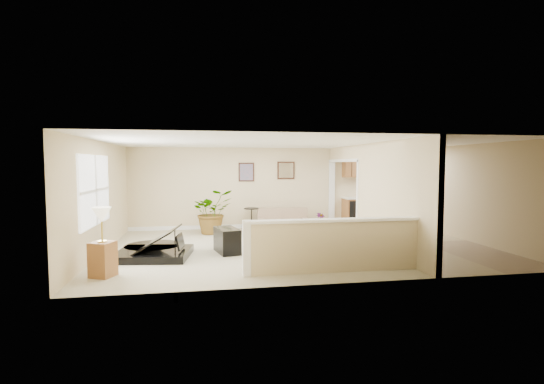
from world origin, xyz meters
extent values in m
plane|color=#C3BB97|center=(0.00, 0.00, 0.00)|extent=(9.00, 9.00, 0.00)
cube|color=beige|center=(0.00, 3.00, 1.25)|extent=(9.00, 0.04, 2.50)
cube|color=beige|center=(0.00, -3.00, 1.25)|extent=(9.00, 0.04, 2.50)
cube|color=beige|center=(-4.50, 0.00, 1.25)|extent=(0.04, 6.00, 2.50)
cube|color=beige|center=(4.50, 0.00, 1.25)|extent=(0.04, 6.00, 2.50)
cube|color=white|center=(0.00, 0.00, 2.50)|extent=(9.00, 6.00, 0.04)
cube|color=#9B8B69|center=(3.15, 0.00, 0.00)|extent=(2.70, 6.00, 0.01)
cube|color=beige|center=(1.80, -1.20, 1.25)|extent=(0.12, 3.60, 2.50)
cube|color=beige|center=(1.80, 1.77, 2.30)|extent=(0.12, 2.35, 0.40)
cube|color=beige|center=(0.15, -2.30, 0.47)|extent=(3.30, 0.12, 0.95)
cube|color=white|center=(0.15, -2.30, 0.96)|extent=(3.40, 0.22, 0.05)
cube|color=white|center=(-1.50, -2.30, 0.50)|extent=(0.14, 0.14, 1.00)
cube|color=white|center=(-4.49, -0.50, 1.45)|extent=(0.05, 2.15, 1.45)
cube|color=#371E14|center=(-0.95, 2.98, 1.75)|extent=(0.48, 0.03, 0.58)
cube|color=#915C70|center=(-0.95, 2.96, 1.75)|extent=(0.40, 0.01, 0.50)
cube|color=#371E14|center=(0.30, 2.98, 1.80)|extent=(0.55, 0.03, 0.55)
cube|color=silver|center=(0.30, 2.96, 1.80)|extent=(0.46, 0.01, 0.46)
cube|color=#956130|center=(3.30, 2.70, 0.45)|extent=(2.30, 0.60, 0.90)
cube|color=white|center=(3.30, 2.70, 0.92)|extent=(2.36, 0.65, 0.04)
cube|color=black|center=(2.50, 2.69, 0.43)|extent=(0.60, 0.60, 0.84)
cube|color=#956130|center=(3.30, 2.82, 1.95)|extent=(2.30, 0.35, 0.75)
cube|color=black|center=(-3.32, -0.57, 0.80)|extent=(1.66, 1.48, 0.31)
cylinder|color=black|center=(-3.47, 0.00, 0.80)|extent=(1.28, 1.28, 0.31)
cube|color=white|center=(-2.43, -0.57, 0.75)|extent=(0.36, 1.06, 0.02)
cube|color=black|center=(-3.42, -0.47, 1.08)|extent=(1.33, 1.34, 0.70)
cube|color=black|center=(-1.74, -0.36, 0.28)|extent=(0.60, 0.90, 0.55)
cube|color=#997D61|center=(0.08, 2.25, 0.21)|extent=(1.58, 0.97, 0.43)
cube|color=#997D61|center=(0.08, 2.58, 0.65)|extent=(1.54, 0.31, 0.45)
cube|color=#997D61|center=(-0.59, 2.25, 0.51)|extent=(0.24, 0.88, 0.16)
cube|color=#997D61|center=(0.75, 2.25, 0.51)|extent=(0.24, 0.88, 0.16)
cylinder|color=black|center=(-0.83, 2.65, 0.01)|extent=(0.33, 0.33, 0.03)
cylinder|color=black|center=(-0.83, 2.65, 0.33)|extent=(0.03, 0.03, 0.64)
cylinder|color=black|center=(-0.83, 2.65, 0.65)|extent=(0.46, 0.46, 0.03)
cylinder|color=black|center=(-2.02, 2.18, 0.13)|extent=(0.36, 0.36, 0.25)
imported|color=#204715|center=(-2.02, 2.18, 0.64)|extent=(1.39, 1.28, 1.27)
cylinder|color=black|center=(1.24, 2.32, 0.09)|extent=(0.27, 0.27, 0.19)
imported|color=#204715|center=(1.24, 2.32, 0.26)|extent=(0.36, 0.36, 0.51)
cube|color=#956130|center=(-4.01, -1.91, 0.31)|extent=(0.48, 0.48, 0.62)
cylinder|color=gold|center=(-4.01, -1.91, 0.63)|extent=(0.17, 0.17, 0.02)
cylinder|color=gold|center=(-4.01, -1.91, 0.84)|extent=(0.03, 0.03, 0.42)
cone|color=beige|center=(-4.01, -1.91, 1.10)|extent=(0.33, 0.33, 0.27)
camera|label=1|loc=(-2.21, -9.17, 1.98)|focal=26.00mm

